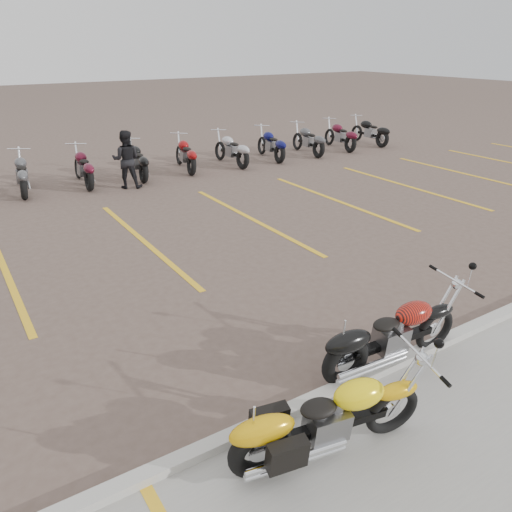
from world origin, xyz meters
The scene contains 7 objects.
ground centered at (0.00, 0.00, 0.00)m, with size 100.00×100.00×0.00m, color brown.
curb centered at (0.00, -2.00, 0.06)m, with size 60.00×0.18×0.12m, color #ADAAA3.
parking_stripes centered at (0.00, 4.00, 0.00)m, with size 38.00×5.50×0.01m, color gold, non-canonical shape.
yellow_cruiser centered at (-0.62, -2.63, 0.44)m, with size 2.13×0.53×0.88m.
flame_cruiser centered at (1.04, -1.92, 0.44)m, with size 2.16×0.35×0.89m.
person_b centered at (1.18, 8.27, 0.82)m, with size 0.79×0.62×1.63m, color black.
bg_bike_row centered at (1.80, 9.29, 0.55)m, with size 20.65×2.06×1.10m.
Camera 1 is at (-3.28, -5.57, 3.90)m, focal length 35.00 mm.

